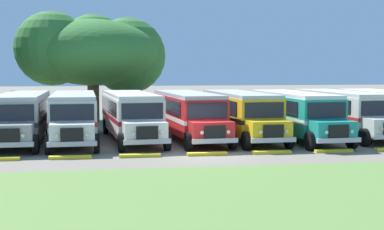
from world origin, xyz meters
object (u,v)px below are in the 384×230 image
(parked_bus_slot_7, at_px, (342,111))
(parked_bus_slot_1, at_px, (22,115))
(parked_bus_slot_5, at_px, (240,113))
(parked_bus_slot_6, at_px, (295,113))
(parked_bus_slot_4, at_px, (188,113))
(parked_bus_slot_3, at_px, (131,113))
(broad_shade_tree, at_px, (94,52))
(parked_bus_slot_2, at_px, (74,115))

(parked_bus_slot_7, bearing_deg, parked_bus_slot_1, -92.82)
(parked_bus_slot_1, bearing_deg, parked_bus_slot_5, 87.01)
(parked_bus_slot_5, bearing_deg, parked_bus_slot_6, 76.48)
(parked_bus_slot_6, bearing_deg, parked_bus_slot_5, -103.38)
(parked_bus_slot_4, height_order, parked_bus_slot_5, same)
(parked_bus_slot_3, distance_m, parked_bus_slot_4, 3.47)
(parked_bus_slot_7, xyz_separation_m, broad_shade_tree, (-15.90, 12.07, 4.05))
(broad_shade_tree, bearing_deg, parked_bus_slot_6, -46.52)
(parked_bus_slot_5, relative_size, parked_bus_slot_6, 1.00)
(broad_shade_tree, bearing_deg, parked_bus_slot_2, -94.50)
(parked_bus_slot_2, xyz_separation_m, parked_bus_slot_4, (6.81, 0.01, 0.00))
(parked_bus_slot_1, distance_m, parked_bus_slot_5, 13.02)
(parked_bus_slot_2, xyz_separation_m, parked_bus_slot_6, (13.34, -0.74, 0.00))
(parked_bus_slot_3, bearing_deg, parked_bus_slot_7, 84.47)
(parked_bus_slot_5, xyz_separation_m, parked_bus_slot_6, (3.29, -0.60, 0.00))
(parked_bus_slot_2, relative_size, broad_shade_tree, 0.91)
(parked_bus_slot_1, height_order, broad_shade_tree, broad_shade_tree)
(parked_bus_slot_2, distance_m, broad_shade_tree, 13.00)
(parked_bus_slot_4, distance_m, broad_shade_tree, 14.21)
(parked_bus_slot_5, xyz_separation_m, broad_shade_tree, (-9.08, 12.44, 4.05))
(parked_bus_slot_3, distance_m, parked_bus_slot_7, 13.52)
(parked_bus_slot_4, xyz_separation_m, parked_bus_slot_6, (6.53, -0.74, 0.00))
(parked_bus_slot_4, bearing_deg, parked_bus_slot_5, 82.34)
(parked_bus_slot_4, distance_m, parked_bus_slot_6, 6.57)
(parked_bus_slot_4, height_order, parked_bus_slot_6, same)
(parked_bus_slot_2, bearing_deg, broad_shade_tree, 173.23)
(parked_bus_slot_2, height_order, parked_bus_slot_3, same)
(parked_bus_slot_2, height_order, broad_shade_tree, broad_shade_tree)
(parked_bus_slot_3, height_order, broad_shade_tree, broad_shade_tree)
(parked_bus_slot_6, relative_size, parked_bus_slot_7, 1.00)
(parked_bus_slot_6, bearing_deg, parked_bus_slot_2, -96.12)
(broad_shade_tree, bearing_deg, parked_bus_slot_4, -64.61)
(parked_bus_slot_2, height_order, parked_bus_slot_6, same)
(parked_bus_slot_1, xyz_separation_m, parked_bus_slot_4, (9.77, -0.17, 0.00))
(parked_bus_slot_4, distance_m, parked_bus_slot_7, 10.06)
(parked_bus_slot_3, bearing_deg, parked_bus_slot_6, 78.89)
(parked_bus_slot_7, bearing_deg, parked_bus_slot_3, -92.91)
(parked_bus_slot_4, bearing_deg, parked_bus_slot_3, -98.78)
(parked_bus_slot_3, xyz_separation_m, parked_bus_slot_7, (13.52, 0.02, 0.00))
(parked_bus_slot_4, bearing_deg, parked_bus_slot_2, -95.17)
(parked_bus_slot_3, relative_size, broad_shade_tree, 0.92)
(parked_bus_slot_5, distance_m, broad_shade_tree, 15.93)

